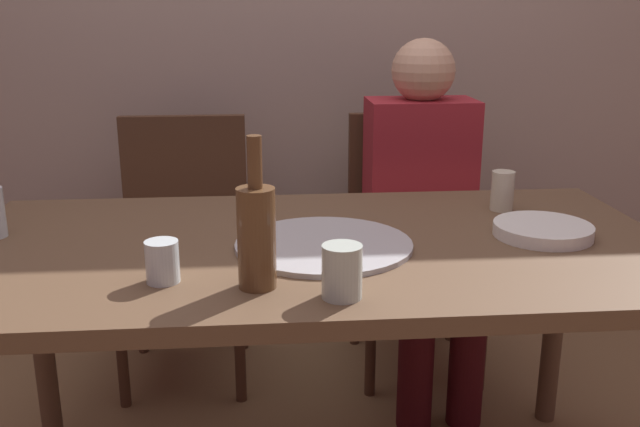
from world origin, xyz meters
The scene contains 10 objects.
dining_table centered at (0.00, 0.00, 0.67)m, with size 1.65×0.86×0.74m.
pizza_tray centered at (0.01, -0.04, 0.75)m, with size 0.40×0.40×0.01m, color #ADADB2.
wine_bottle centered at (-0.13, -0.26, 0.85)m, with size 0.07×0.07×0.30m.
tumbler_near centered at (-0.32, -0.22, 0.78)m, with size 0.07×0.07×0.08m, color silver.
wine_glass centered at (0.02, -0.33, 0.79)m, with size 0.08×0.08×0.10m, color #B7C6BC.
short_glass centered at (0.52, 0.22, 0.80)m, with size 0.06×0.06×0.11m, color beige.
plate_stack centered at (0.54, -0.01, 0.76)m, with size 0.23×0.23×0.03m, color white.
chair_left centered at (-0.40, 0.83, 0.51)m, with size 0.44×0.44×0.90m.
chair_right centered at (0.42, 0.83, 0.51)m, with size 0.44×0.44×0.90m.
guest_in_sweater centered at (0.42, 0.68, 0.64)m, with size 0.36×0.56×1.17m.
Camera 1 is at (-0.12, -1.53, 1.26)m, focal length 39.32 mm.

